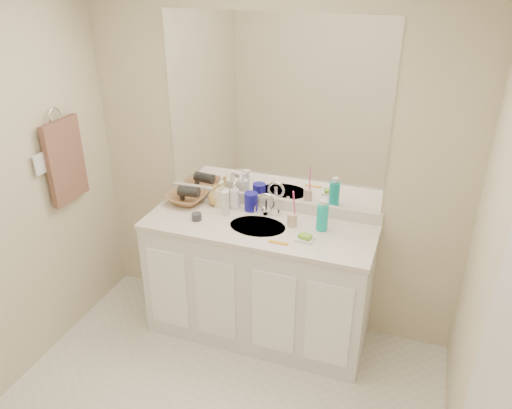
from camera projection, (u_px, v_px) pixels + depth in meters
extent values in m
cube|color=beige|center=(272.00, 164.00, 3.33)|extent=(2.60, 0.02, 2.40)
cube|color=beige|center=(497.00, 332.00, 1.85)|extent=(0.02, 2.60, 2.40)
cube|color=silver|center=(258.00, 282.00, 3.45)|extent=(1.50, 0.55, 0.85)
cube|color=silver|center=(259.00, 227.00, 3.25)|extent=(1.52, 0.57, 0.03)
cube|color=silver|center=(271.00, 202.00, 3.45)|extent=(1.52, 0.03, 0.08)
cylinder|color=beige|center=(258.00, 228.00, 3.23)|extent=(0.37, 0.37, 0.02)
cylinder|color=silver|center=(267.00, 207.00, 3.36)|extent=(0.02, 0.02, 0.11)
cube|color=white|center=(273.00, 112.00, 3.17)|extent=(1.48, 0.01, 1.20)
cylinder|color=navy|center=(251.00, 202.00, 3.41)|extent=(0.11, 0.11, 0.13)
cylinder|color=beige|center=(292.00, 220.00, 3.22)|extent=(0.07, 0.07, 0.09)
cylinder|color=#F44095|center=(294.00, 205.00, 3.16)|extent=(0.02, 0.04, 0.20)
cylinder|color=#0EB1A3|center=(322.00, 217.00, 3.15)|extent=(0.08, 0.08, 0.17)
cube|color=white|center=(305.00, 239.00, 3.07)|extent=(0.11, 0.09, 0.01)
cube|color=#79B82C|center=(305.00, 237.00, 3.06)|extent=(0.09, 0.07, 0.03)
cube|color=orange|center=(278.00, 243.00, 3.04)|extent=(0.12, 0.03, 0.01)
cylinder|color=#37363E|center=(197.00, 217.00, 3.30)|extent=(0.08, 0.08, 0.05)
cylinder|color=white|center=(225.00, 203.00, 3.34)|extent=(0.06, 0.06, 0.17)
imported|color=white|center=(235.00, 195.00, 3.43)|extent=(0.08, 0.09, 0.19)
imported|color=#F1E7C5|center=(222.00, 194.00, 3.44)|extent=(0.10, 0.10, 0.19)
imported|color=tan|center=(216.00, 195.00, 3.48)|extent=(0.12, 0.12, 0.15)
imported|color=brown|center=(187.00, 198.00, 3.52)|extent=(0.29, 0.29, 0.07)
cylinder|color=black|center=(189.00, 191.00, 3.49)|extent=(0.16, 0.09, 0.07)
torus|color=silver|center=(55.00, 116.00, 3.12)|extent=(0.01, 0.11, 0.11)
cube|color=#52352C|center=(65.00, 161.00, 3.25)|extent=(0.04, 0.32, 0.55)
cube|color=silver|center=(40.00, 164.00, 3.06)|extent=(0.01, 0.08, 0.13)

